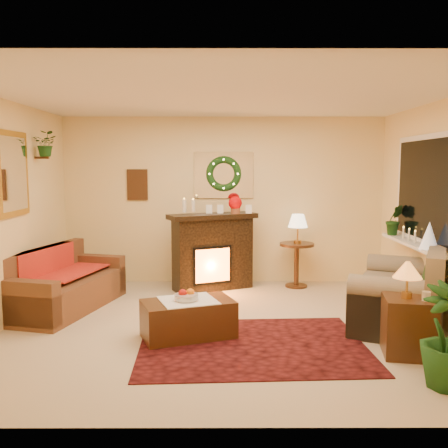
{
  "coord_description": "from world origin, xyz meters",
  "views": [
    {
      "loc": [
        -0.02,
        -5.58,
        1.84
      ],
      "look_at": [
        0.0,
        0.35,
        1.15
      ],
      "focal_mm": 40.0,
      "sensor_mm": 36.0,
      "label": 1
    }
  ],
  "objects_px": {
    "loveseat": "(400,288)",
    "end_table_square": "(408,328)",
    "sofa": "(66,276)",
    "side_table_round": "(296,266)",
    "fireplace": "(213,253)",
    "coffee_table": "(188,318)"
  },
  "relations": [
    {
      "from": "loveseat",
      "to": "end_table_square",
      "type": "relative_size",
      "value": 2.84
    },
    {
      "from": "sofa",
      "to": "loveseat",
      "type": "bearing_deg",
      "value": 6.1
    },
    {
      "from": "sofa",
      "to": "side_table_round",
      "type": "bearing_deg",
      "value": 35.1
    },
    {
      "from": "fireplace",
      "to": "end_table_square",
      "type": "distance_m",
      "value": 3.31
    },
    {
      "from": "loveseat",
      "to": "coffee_table",
      "type": "xyz_separation_m",
      "value": [
        -2.45,
        -0.47,
        -0.21
      ]
    },
    {
      "from": "end_table_square",
      "to": "coffee_table",
      "type": "relative_size",
      "value": 0.6
    },
    {
      "from": "side_table_round",
      "to": "sofa",
      "type": "bearing_deg",
      "value": -159.46
    },
    {
      "from": "fireplace",
      "to": "end_table_square",
      "type": "xyz_separation_m",
      "value": [
        1.96,
        -2.65,
        -0.28
      ]
    },
    {
      "from": "fireplace",
      "to": "side_table_round",
      "type": "relative_size",
      "value": 1.72
    },
    {
      "from": "loveseat",
      "to": "sofa",
      "type": "bearing_deg",
      "value": -163.71
    },
    {
      "from": "loveseat",
      "to": "end_table_square",
      "type": "distance_m",
      "value": 1.03
    },
    {
      "from": "loveseat",
      "to": "coffee_table",
      "type": "relative_size",
      "value": 1.69
    },
    {
      "from": "coffee_table",
      "to": "loveseat",
      "type": "bearing_deg",
      "value": -9.18
    },
    {
      "from": "side_table_round",
      "to": "coffee_table",
      "type": "relative_size",
      "value": 0.71
    },
    {
      "from": "sofa",
      "to": "end_table_square",
      "type": "bearing_deg",
      "value": -7.99
    },
    {
      "from": "side_table_round",
      "to": "end_table_square",
      "type": "xyz_separation_m",
      "value": [
        0.68,
        -2.77,
        -0.05
      ]
    },
    {
      "from": "sofa",
      "to": "coffee_table",
      "type": "height_order",
      "value": "sofa"
    },
    {
      "from": "side_table_round",
      "to": "coffee_table",
      "type": "bearing_deg",
      "value": -123.57
    },
    {
      "from": "coffee_table",
      "to": "fireplace",
      "type": "bearing_deg",
      "value": 64.04
    },
    {
      "from": "loveseat",
      "to": "coffee_table",
      "type": "distance_m",
      "value": 2.5
    },
    {
      "from": "loveseat",
      "to": "coffee_table",
      "type": "height_order",
      "value": "loveseat"
    },
    {
      "from": "end_table_square",
      "to": "coffee_table",
      "type": "xyz_separation_m",
      "value": [
        -2.18,
        0.51,
        -0.06
      ]
    }
  ]
}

